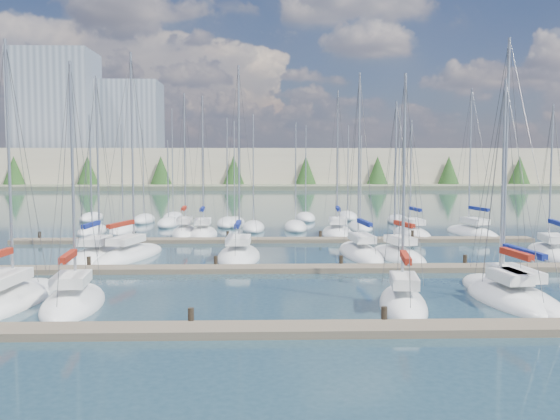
{
  "coord_description": "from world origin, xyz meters",
  "views": [
    {
      "loc": [
        -1.09,
        -22.39,
        6.9
      ],
      "look_at": [
        0.0,
        14.0,
        4.0
      ],
      "focal_mm": 40.0,
      "sensor_mm": 36.0,
      "label": 1
    }
  ],
  "objects_px": {
    "sailboat_d": "(403,304)",
    "sailboat_f": "(510,294)",
    "sailboat_p": "(337,233)",
    "sailboat_j": "(239,256)",
    "sailboat_m": "(551,254)",
    "sailboat_i": "(129,255)",
    "sailboat_b": "(6,301)",
    "sailboat_e": "(505,299)",
    "sailboat_h": "(97,256)",
    "sailboat_l": "(398,256)",
    "sailboat_r": "(472,233)",
    "sailboat_k": "(360,253)",
    "sailboat_n": "(185,232)",
    "sailboat_o": "(203,233)",
    "sailboat_q": "(412,234)",
    "sailboat_c": "(73,302)"
  },
  "relations": [
    {
      "from": "sailboat_m",
      "to": "sailboat_h",
      "type": "bearing_deg",
      "value": -170.08
    },
    {
      "from": "sailboat_d",
      "to": "sailboat_i",
      "type": "height_order",
      "value": "sailboat_i"
    },
    {
      "from": "sailboat_c",
      "to": "sailboat_n",
      "type": "height_order",
      "value": "sailboat_n"
    },
    {
      "from": "sailboat_l",
      "to": "sailboat_j",
      "type": "relative_size",
      "value": 0.82
    },
    {
      "from": "sailboat_h",
      "to": "sailboat_r",
      "type": "bearing_deg",
      "value": 27.03
    },
    {
      "from": "sailboat_h",
      "to": "sailboat_b",
      "type": "height_order",
      "value": "sailboat_h"
    },
    {
      "from": "sailboat_m",
      "to": "sailboat_b",
      "type": "xyz_separation_m",
      "value": [
        -33.26,
        -14.17,
        -0.01
      ]
    },
    {
      "from": "sailboat_o",
      "to": "sailboat_d",
      "type": "relative_size",
      "value": 1.16
    },
    {
      "from": "sailboat_o",
      "to": "sailboat_c",
      "type": "relative_size",
      "value": 1.1
    },
    {
      "from": "sailboat_b",
      "to": "sailboat_e",
      "type": "bearing_deg",
      "value": 2.73
    },
    {
      "from": "sailboat_h",
      "to": "sailboat_p",
      "type": "xyz_separation_m",
      "value": [
        18.63,
        13.85,
        0.01
      ]
    },
    {
      "from": "sailboat_m",
      "to": "sailboat_d",
      "type": "xyz_separation_m",
      "value": [
        -14.31,
        -15.44,
        0.01
      ]
    },
    {
      "from": "sailboat_o",
      "to": "sailboat_f",
      "type": "relative_size",
      "value": 0.98
    },
    {
      "from": "sailboat_m",
      "to": "sailboat_k",
      "type": "bearing_deg",
      "value": -173.48
    },
    {
      "from": "sailboat_h",
      "to": "sailboat_i",
      "type": "bearing_deg",
      "value": 15.08
    },
    {
      "from": "sailboat_e",
      "to": "sailboat_r",
      "type": "xyz_separation_m",
      "value": [
        7.73,
        27.47,
        0.0
      ]
    },
    {
      "from": "sailboat_d",
      "to": "sailboat_l",
      "type": "relative_size",
      "value": 0.99
    },
    {
      "from": "sailboat_c",
      "to": "sailboat_b",
      "type": "height_order",
      "value": "sailboat_b"
    },
    {
      "from": "sailboat_c",
      "to": "sailboat_q",
      "type": "distance_m",
      "value": 35.33
    },
    {
      "from": "sailboat_d",
      "to": "sailboat_f",
      "type": "xyz_separation_m",
      "value": [
        5.85,
        1.92,
        -0.01
      ]
    },
    {
      "from": "sailboat_r",
      "to": "sailboat_q",
      "type": "distance_m",
      "value": 5.81
    },
    {
      "from": "sailboat_i",
      "to": "sailboat_o",
      "type": "bearing_deg",
      "value": 87.19
    },
    {
      "from": "sailboat_h",
      "to": "sailboat_m",
      "type": "height_order",
      "value": "sailboat_h"
    },
    {
      "from": "sailboat_f",
      "to": "sailboat_p",
      "type": "relative_size",
      "value": 0.97
    },
    {
      "from": "sailboat_d",
      "to": "sailboat_l",
      "type": "distance_m",
      "value": 15.04
    },
    {
      "from": "sailboat_e",
      "to": "sailboat_p",
      "type": "relative_size",
      "value": 0.82
    },
    {
      "from": "sailboat_m",
      "to": "sailboat_n",
      "type": "xyz_separation_m",
      "value": [
        -28.11,
        14.09,
        0.02
      ]
    },
    {
      "from": "sailboat_f",
      "to": "sailboat_j",
      "type": "bearing_deg",
      "value": 131.49
    },
    {
      "from": "sailboat_l",
      "to": "sailboat_k",
      "type": "height_order",
      "value": "sailboat_k"
    },
    {
      "from": "sailboat_l",
      "to": "sailboat_j",
      "type": "bearing_deg",
      "value": 166.38
    },
    {
      "from": "sailboat_o",
      "to": "sailboat_h",
      "type": "relative_size",
      "value": 1.0
    },
    {
      "from": "sailboat_o",
      "to": "sailboat_m",
      "type": "relative_size",
      "value": 1.16
    },
    {
      "from": "sailboat_r",
      "to": "sailboat_c",
      "type": "height_order",
      "value": "sailboat_r"
    },
    {
      "from": "sailboat_q",
      "to": "sailboat_c",
      "type": "bearing_deg",
      "value": -133.91
    },
    {
      "from": "sailboat_f",
      "to": "sailboat_q",
      "type": "distance_m",
      "value": 25.94
    },
    {
      "from": "sailboat_l",
      "to": "sailboat_q",
      "type": "relative_size",
      "value": 1.04
    },
    {
      "from": "sailboat_e",
      "to": "sailboat_o",
      "type": "height_order",
      "value": "sailboat_o"
    },
    {
      "from": "sailboat_m",
      "to": "sailboat_i",
      "type": "xyz_separation_m",
      "value": [
        -30.34,
        0.04,
        0.01
      ]
    },
    {
      "from": "sailboat_f",
      "to": "sailboat_j",
      "type": "height_order",
      "value": "sailboat_j"
    },
    {
      "from": "sailboat_h",
      "to": "sailboat_m",
      "type": "distance_m",
      "value": 32.52
    },
    {
      "from": "sailboat_c",
      "to": "sailboat_p",
      "type": "bearing_deg",
      "value": 54.61
    },
    {
      "from": "sailboat_m",
      "to": "sailboat_b",
      "type": "relative_size",
      "value": 0.87
    },
    {
      "from": "sailboat_r",
      "to": "sailboat_j",
      "type": "distance_m",
      "value": 24.97
    },
    {
      "from": "sailboat_d",
      "to": "sailboat_r",
      "type": "bearing_deg",
      "value": 73.23
    },
    {
      "from": "sailboat_j",
      "to": "sailboat_q",
      "type": "xyz_separation_m",
      "value": [
        15.42,
        12.66,
        -0.01
      ]
    },
    {
      "from": "sailboat_e",
      "to": "sailboat_n",
      "type": "bearing_deg",
      "value": 117.96
    },
    {
      "from": "sailboat_p",
      "to": "sailboat_q",
      "type": "distance_m",
      "value": 6.83
    },
    {
      "from": "sailboat_m",
      "to": "sailboat_j",
      "type": "xyz_separation_m",
      "value": [
        -22.56,
        -0.28,
        0.01
      ]
    },
    {
      "from": "sailboat_f",
      "to": "sailboat_k",
      "type": "distance_m",
      "value": 15.13
    },
    {
      "from": "sailboat_r",
      "to": "sailboat_d",
      "type": "distance_m",
      "value": 31.17
    }
  ]
}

